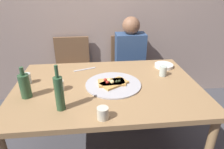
# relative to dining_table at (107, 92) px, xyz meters

# --- Properties ---
(back_wall) EXTENTS (6.00, 0.10, 2.60)m
(back_wall) POSITION_rel_dining_table_xyz_m (0.00, 1.16, 0.62)
(back_wall) COLOR gray
(back_wall) RESTS_ON ground_plane
(dining_table) EXTENTS (1.54, 1.05, 0.75)m
(dining_table) POSITION_rel_dining_table_xyz_m (0.00, 0.00, 0.00)
(dining_table) COLOR #99754C
(dining_table) RESTS_ON ground_plane
(pizza_tray) EXTENTS (0.46, 0.46, 0.01)m
(pizza_tray) POSITION_rel_dining_table_xyz_m (0.05, -0.01, 0.08)
(pizza_tray) COLOR #ADADB2
(pizza_tray) RESTS_ON dining_table
(pizza_slice_last) EXTENTS (0.26, 0.23, 0.05)m
(pizza_slice_last) POSITION_rel_dining_table_xyz_m (0.05, -0.02, 0.10)
(pizza_slice_last) COLOR tan
(pizza_slice_last) RESTS_ON pizza_tray
(pizza_slice_extra) EXTENTS (0.22, 0.14, 0.05)m
(pizza_slice_extra) POSITION_rel_dining_table_xyz_m (0.03, 0.00, 0.10)
(pizza_slice_extra) COLOR tan
(pizza_slice_extra) RESTS_ON pizza_tray
(wine_bottle) EXTENTS (0.08, 0.08, 0.24)m
(wine_bottle) POSITION_rel_dining_table_xyz_m (-0.61, -0.12, 0.17)
(wine_bottle) COLOR #2D5133
(wine_bottle) RESTS_ON dining_table
(beer_bottle) EXTENTS (0.06, 0.06, 0.32)m
(beer_bottle) POSITION_rel_dining_table_xyz_m (-0.34, -0.31, 0.20)
(beer_bottle) COLOR #2D5133
(beer_bottle) RESTS_ON dining_table
(tumbler_near) EXTENTS (0.07, 0.07, 0.09)m
(tumbler_near) POSITION_rel_dining_table_xyz_m (0.52, 0.13, 0.12)
(tumbler_near) COLOR #B7C6BC
(tumbler_near) RESTS_ON dining_table
(tumbler_far) EXTENTS (0.08, 0.08, 0.08)m
(tumbler_far) POSITION_rel_dining_table_xyz_m (-0.38, -0.05, 0.11)
(tumbler_far) COLOR beige
(tumbler_far) RESTS_ON dining_table
(wine_glass) EXTENTS (0.07, 0.07, 0.09)m
(wine_glass) POSITION_rel_dining_table_xyz_m (-0.67, 0.10, 0.12)
(wine_glass) COLOR #B7C6BC
(wine_glass) RESTS_ON dining_table
(short_glass) EXTENTS (0.07, 0.07, 0.08)m
(short_glass) POSITION_rel_dining_table_xyz_m (-0.06, -0.44, 0.11)
(short_glass) COLOR beige
(short_glass) RESTS_ON dining_table
(plate_stack) EXTENTS (0.18, 0.18, 0.03)m
(plate_stack) POSITION_rel_dining_table_xyz_m (0.60, 0.32, 0.09)
(plate_stack) COLOR white
(plate_stack) RESTS_ON dining_table
(table_knife) EXTENTS (0.21, 0.09, 0.01)m
(table_knife) POSITION_rel_dining_table_xyz_m (-0.19, 0.34, 0.08)
(table_knife) COLOR #B7B7BC
(table_knife) RESTS_ON dining_table
(chair_left) EXTENTS (0.44, 0.44, 0.90)m
(chair_left) POSITION_rel_dining_table_xyz_m (-0.37, 0.92, -0.17)
(chair_left) COLOR brown
(chair_left) RESTS_ON ground_plane
(chair_right) EXTENTS (0.44, 0.44, 0.90)m
(chair_right) POSITION_rel_dining_table_xyz_m (0.36, 0.92, -0.17)
(chair_right) COLOR brown
(chair_right) RESTS_ON ground_plane
(guest_in_sweater) EXTENTS (0.36, 0.56, 1.17)m
(guest_in_sweater) POSITION_rel_dining_table_xyz_m (0.36, 0.77, -0.04)
(guest_in_sweater) COLOR navy
(guest_in_sweater) RESTS_ON ground_plane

